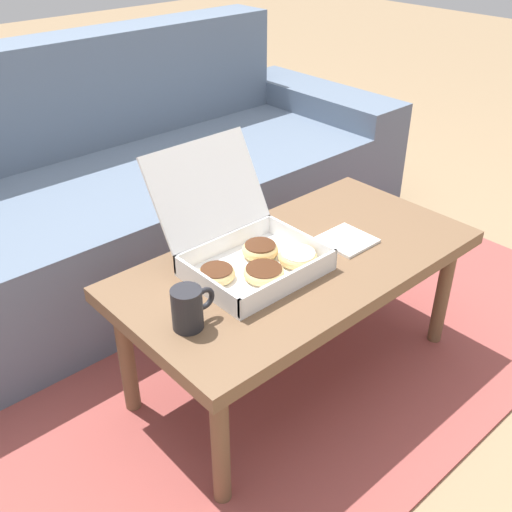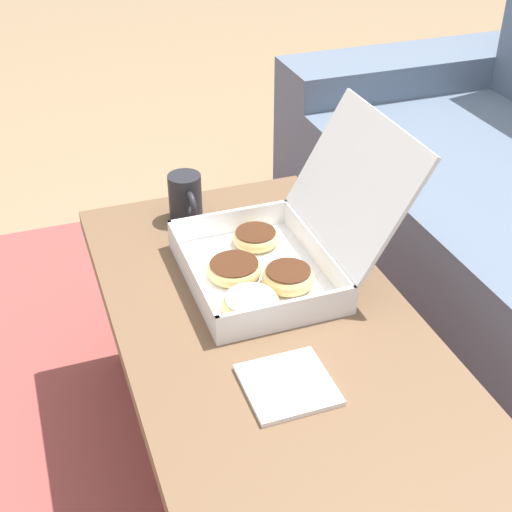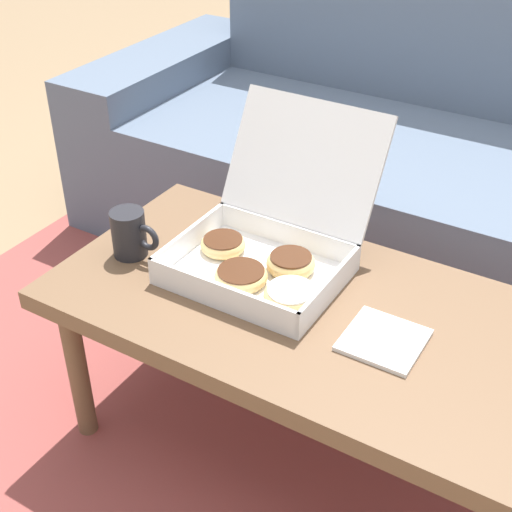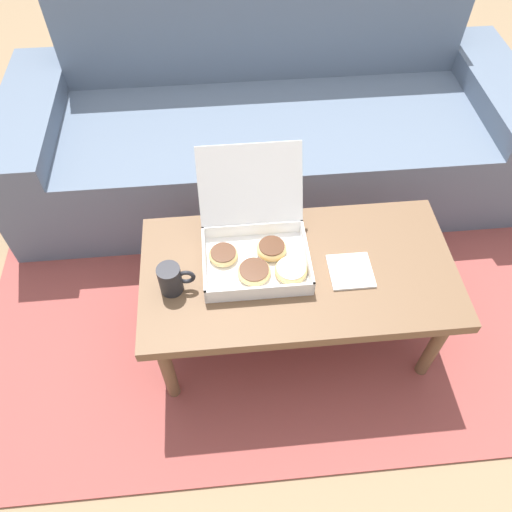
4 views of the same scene
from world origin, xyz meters
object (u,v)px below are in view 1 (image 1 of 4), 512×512
object	(u,v)px
coffee_mug	(188,308)
couch	(128,195)
pastry_box	(250,249)
coffee_table	(298,271)

from	to	relation	value
coffee_mug	couch	bearing A→B (deg)	67.10
pastry_box	coffee_mug	bearing A→B (deg)	-159.58
coffee_table	coffee_mug	world-z (taller)	coffee_mug
couch	coffee_table	xyz separation A→B (m)	(0.00, -0.91, 0.09)
couch	pastry_box	world-z (taller)	couch
couch	coffee_mug	bearing A→B (deg)	-112.90
couch	pastry_box	distance (m)	0.88
couch	coffee_table	distance (m)	0.91
coffee_table	pastry_box	bearing A→B (deg)	154.36
coffee_table	coffee_mug	size ratio (longest dim) A/B	8.96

